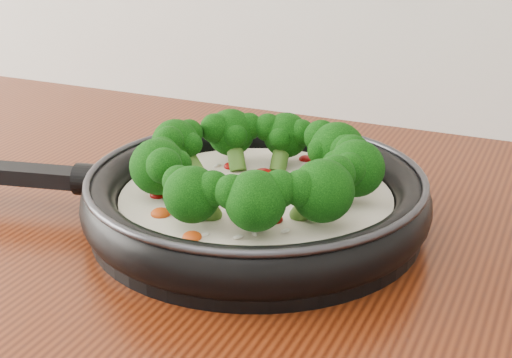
% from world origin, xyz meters
% --- Properties ---
extents(skillet, '(0.54, 0.39, 0.10)m').
position_xyz_m(skillet, '(-0.01, 1.13, 0.94)').
color(skillet, black).
rests_on(skillet, counter).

